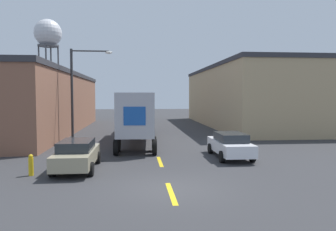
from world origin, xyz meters
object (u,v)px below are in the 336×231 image
object	(u,v)px
semi_truck	(138,112)
parked_car_left_near	(77,154)
parked_car_right_near	(230,145)
fire_hydrant	(31,165)
water_tower	(48,35)
street_lamp	(78,87)

from	to	relation	value
semi_truck	parked_car_left_near	size ratio (longest dim) A/B	3.41
parked_car_left_near	parked_car_right_near	bearing A→B (deg)	15.84
parked_car_left_near	fire_hydrant	size ratio (longest dim) A/B	4.65
semi_truck	fire_hydrant	xyz separation A→B (m)	(-4.95, -11.47, -1.81)
semi_truck	parked_car_right_near	size ratio (longest dim) A/B	3.41
parked_car_left_near	semi_truck	bearing A→B (deg)	73.56
fire_hydrant	parked_car_right_near	bearing A→B (deg)	18.38
parked_car_right_near	parked_car_left_near	xyz separation A→B (m)	(-8.40, -2.38, 0.00)
water_tower	fire_hydrant	bearing A→B (deg)	-76.59
semi_truck	street_lamp	world-z (taller)	street_lamp
parked_car_left_near	street_lamp	size ratio (longest dim) A/B	0.63
semi_truck	street_lamp	size ratio (longest dim) A/B	2.13
fire_hydrant	water_tower	bearing A→B (deg)	103.41
parked_car_left_near	water_tower	distance (m)	49.40
parked_car_right_near	water_tower	distance (m)	50.18
fire_hydrant	semi_truck	bearing A→B (deg)	66.64
parked_car_right_near	fire_hydrant	xyz separation A→B (m)	(-10.27, -3.41, -0.29)
water_tower	street_lamp	xyz separation A→B (m)	(11.32, -35.54, -10.37)
parked_car_left_near	water_tower	xyz separation A→B (m)	(-12.98, 45.58, 13.95)
street_lamp	fire_hydrant	distance (m)	11.73
fire_hydrant	street_lamp	bearing A→B (deg)	88.93
water_tower	street_lamp	world-z (taller)	water_tower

